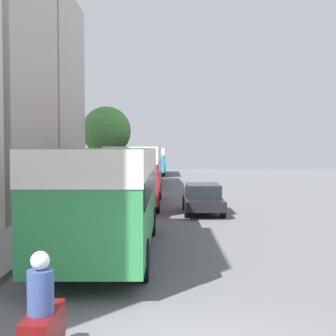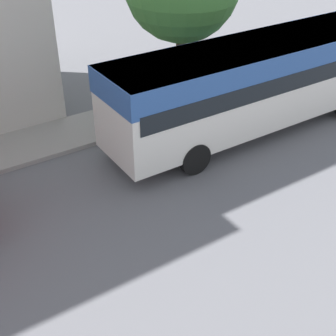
# 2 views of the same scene
# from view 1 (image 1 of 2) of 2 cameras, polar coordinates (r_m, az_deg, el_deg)

# --- Properties ---
(building_end_row) EXTENTS (5.94, 7.88, 12.69)m
(building_end_row) POSITION_cam_1_polar(r_m,az_deg,el_deg) (31.48, -16.72, 8.32)
(building_end_row) COLOR beige
(building_end_row) RESTS_ON ground_plane
(bus_lead) EXTENTS (2.63, 9.22, 3.09)m
(bus_lead) POSITION_cam_1_polar(r_m,az_deg,el_deg) (13.77, -7.30, -2.16)
(bus_lead) COLOR #2D8447
(bus_lead) RESTS_ON ground_plane
(bus_following) EXTENTS (2.50, 9.32, 3.15)m
(bus_following) POSITION_cam_1_polar(r_m,az_deg,el_deg) (25.07, -3.71, 0.07)
(bus_following) COLOR red
(bus_following) RESTS_ON ground_plane
(bus_third_in_line) EXTENTS (2.51, 11.06, 3.09)m
(bus_third_in_line) POSITION_cam_1_polar(r_m,az_deg,el_deg) (39.29, -2.66, 0.93)
(bus_third_in_line) COLOR silver
(bus_third_in_line) RESTS_ON ground_plane
(bus_rear) EXTENTS (2.50, 10.56, 3.01)m
(bus_rear) POSITION_cam_1_polar(r_m,az_deg,el_deg) (52.79, -1.65, 1.30)
(bus_rear) COLOR teal
(bus_rear) RESTS_ON ground_plane
(motorcycle_behind_lead) EXTENTS (0.39, 2.24, 1.73)m
(motorcycle_behind_lead) POSITION_cam_1_polar(r_m,az_deg,el_deg) (6.98, -15.04, -18.06)
(motorcycle_behind_lead) COLOR maroon
(motorcycle_behind_lead) RESTS_ON ground_plane
(car_crossing) EXTENTS (1.83, 4.31, 1.39)m
(car_crossing) POSITION_cam_1_polar(r_m,az_deg,el_deg) (22.15, 4.32, -3.66)
(car_crossing) COLOR black
(car_crossing) RESTS_ON ground_plane
(street_tree) EXTENTS (4.01, 4.01, 6.30)m
(street_tree) POSITION_cam_1_polar(r_m,az_deg,el_deg) (38.58, -7.46, 4.47)
(street_tree) COLOR brown
(street_tree) RESTS_ON sidewalk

